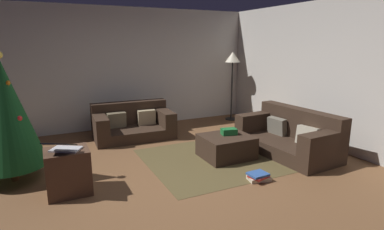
# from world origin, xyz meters

# --- Properties ---
(ground_plane) EXTENTS (6.40, 6.40, 0.00)m
(ground_plane) POSITION_xyz_m (0.00, 0.00, 0.00)
(ground_plane) COLOR brown
(rear_partition) EXTENTS (6.40, 0.12, 2.60)m
(rear_partition) POSITION_xyz_m (0.00, 3.14, 1.30)
(rear_partition) COLOR beige
(rear_partition) RESTS_ON ground_plane
(corner_partition) EXTENTS (0.12, 6.40, 2.60)m
(corner_partition) POSITION_xyz_m (3.14, 0.00, 1.30)
(corner_partition) COLOR beige
(corner_partition) RESTS_ON ground_plane
(couch_left) EXTENTS (1.55, 0.95, 0.68)m
(couch_left) POSITION_xyz_m (0.05, 2.25, 0.27)
(couch_left) COLOR #332319
(couch_left) RESTS_ON ground_plane
(couch_right) EXTENTS (0.98, 1.78, 0.75)m
(couch_right) POSITION_xyz_m (2.25, 0.16, 0.29)
(couch_right) COLOR #332319
(couch_right) RESTS_ON ground_plane
(ottoman) EXTENTS (0.79, 0.70, 0.37)m
(ottoman) POSITION_xyz_m (1.13, 0.43, 0.18)
(ottoman) COLOR #332319
(ottoman) RESTS_ON ground_plane
(gift_box) EXTENTS (0.28, 0.21, 0.10)m
(gift_box) POSITION_xyz_m (1.21, 0.48, 0.42)
(gift_box) COLOR #19662D
(gift_box) RESTS_ON ottoman
(tv_remote) EXTENTS (0.07, 0.16, 0.02)m
(tv_remote) POSITION_xyz_m (1.24, 0.54, 0.38)
(tv_remote) COLOR black
(tv_remote) RESTS_ON ottoman
(christmas_tree) EXTENTS (0.89, 0.89, 1.76)m
(christmas_tree) POSITION_xyz_m (-1.97, 0.94, 0.94)
(christmas_tree) COLOR brown
(christmas_tree) RESTS_ON ground_plane
(side_table) EXTENTS (0.52, 0.44, 0.57)m
(side_table) POSITION_xyz_m (-1.32, 0.22, 0.29)
(side_table) COLOR #4C3323
(side_table) RESTS_ON ground_plane
(laptop) EXTENTS (0.48, 0.49, 0.17)m
(laptop) POSITION_xyz_m (-1.35, 0.17, 0.62)
(laptop) COLOR silver
(laptop) RESTS_ON side_table
(book_stack) EXTENTS (0.33, 0.26, 0.12)m
(book_stack) POSITION_xyz_m (1.05, -0.54, 0.06)
(book_stack) COLOR beige
(book_stack) RESTS_ON ground_plane
(corner_lamp) EXTENTS (0.36, 0.36, 1.64)m
(corner_lamp) POSITION_xyz_m (2.63, 2.61, 1.40)
(corner_lamp) COLOR black
(corner_lamp) RESTS_ON ground_plane
(area_rug) EXTENTS (2.60, 2.00, 0.01)m
(area_rug) POSITION_xyz_m (1.13, 0.43, 0.00)
(area_rug) COLOR brown
(area_rug) RESTS_ON ground_plane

